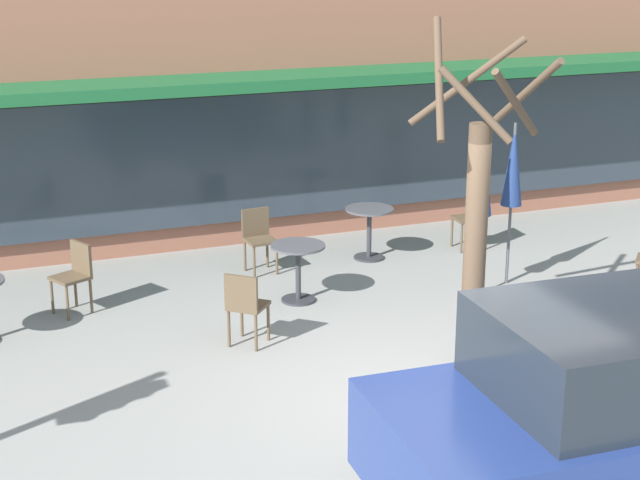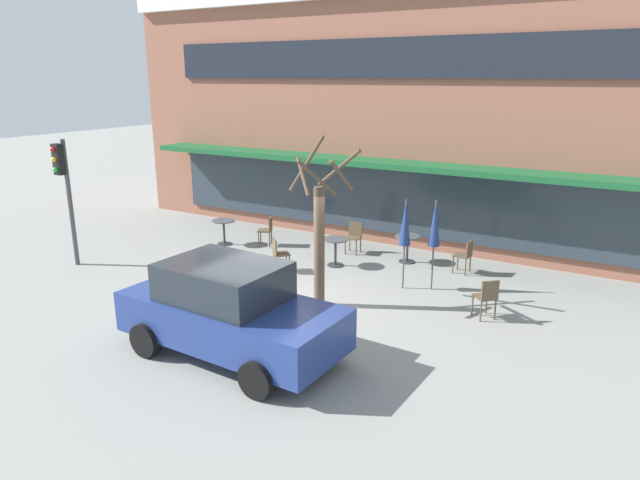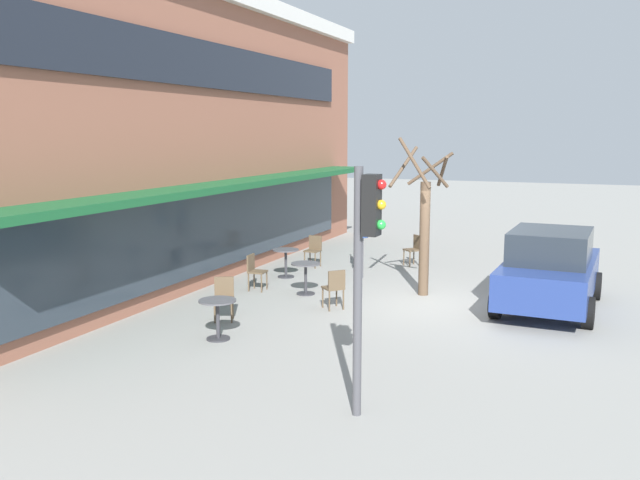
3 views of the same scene
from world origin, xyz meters
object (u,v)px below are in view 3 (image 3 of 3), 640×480
object	(u,v)px
cafe_table_streetside	(286,258)
cafe_chair_4	(314,249)
cafe_chair_1	(255,269)
cafe_chair_2	(414,248)
cafe_chair_0	(224,295)
parked_sedan	(550,269)
patio_umbrella_green_folded	(361,214)
patio_umbrella_cream_folded	(363,217)
cafe_chair_3	(335,286)
traffic_light_pole	(365,251)
cafe_table_near_wall	(218,313)
street_tree	(424,225)
cafe_table_by_tree	(306,273)

from	to	relation	value
cafe_table_streetside	cafe_chair_4	bearing A→B (deg)	-3.85
cafe_chair_1	cafe_chair_2	world-z (taller)	same
cafe_chair_0	parked_sedan	bearing A→B (deg)	-60.02
patio_umbrella_green_folded	cafe_chair_1	size ratio (longest dim) A/B	2.47
patio_umbrella_cream_folded	cafe_chair_2	distance (m)	2.61
cafe_chair_3	traffic_light_pole	size ratio (longest dim) A/B	0.26
patio_umbrella_cream_folded	cafe_chair_0	xyz separation A→B (m)	(-4.95, 1.31, -1.10)
cafe_table_near_wall	traffic_light_pole	size ratio (longest dim) A/B	0.22
cafe_table_streetside	cafe_chair_4	distance (m)	1.65
cafe_chair_4	parked_sedan	bearing A→B (deg)	-109.82
cafe_table_near_wall	cafe_chair_0	world-z (taller)	cafe_chair_0
cafe_chair_1	cafe_table_near_wall	bearing A→B (deg)	-161.83
cafe_chair_4	traffic_light_pole	size ratio (longest dim) A/B	0.26
patio_umbrella_green_folded	cafe_chair_0	size ratio (longest dim) A/B	2.47
cafe_table_near_wall	cafe_chair_3	size ratio (longest dim) A/B	0.85
cafe_chair_0	cafe_chair_1	size ratio (longest dim) A/B	1.00
cafe_table_near_wall	cafe_chair_3	distance (m)	3.11
cafe_chair_3	cafe_chair_4	world-z (taller)	same
patio_umbrella_cream_folded	cafe_chair_3	xyz separation A→B (m)	(-3.30, -0.49, -1.10)
cafe_chair_4	street_tree	bearing A→B (deg)	-119.99
cafe_table_streetside	cafe_chair_3	distance (m)	3.57
cafe_chair_2	parked_sedan	xyz separation A→B (m)	(-3.64, -3.98, 0.35)
cafe_chair_2	cafe_chair_3	distance (m)	5.53
cafe_table_near_wall	street_tree	distance (m)	5.75
cafe_chair_0	cafe_chair_1	bearing A→B (deg)	14.43
cafe_chair_4	cafe_chair_0	bearing A→B (deg)	-175.05
cafe_table_near_wall	cafe_chair_1	bearing A→B (deg)	18.17
parked_sedan	traffic_light_pole	distance (m)	7.36
patio_umbrella_green_folded	cafe_chair_4	bearing A→B (deg)	77.70
cafe_table_by_tree	street_tree	distance (m)	3.03
patio_umbrella_cream_folded	street_tree	xyz separation A→B (m)	(-1.20, -1.93, 0.06)
cafe_table_near_wall	cafe_table_by_tree	bearing A→B (deg)	-0.96
cafe_chair_4	traffic_light_pole	bearing A→B (deg)	-153.17
traffic_light_pole	cafe_chair_3	bearing A→B (deg)	25.40
traffic_light_pole	cafe_chair_4	bearing A→B (deg)	26.83
cafe_table_near_wall	cafe_chair_0	xyz separation A→B (m)	(1.21, 0.58, 0.01)
cafe_table_by_tree	cafe_chair_4	world-z (taller)	cafe_chair_4
cafe_chair_2	traffic_light_pole	size ratio (longest dim) A/B	0.26
cafe_table_near_wall	cafe_chair_2	xyz separation A→B (m)	(8.37, -1.55, 0.01)
cafe_chair_3	patio_umbrella_cream_folded	bearing A→B (deg)	8.45
cafe_chair_1	traffic_light_pole	bearing A→B (deg)	-141.03
cafe_table_by_tree	cafe_chair_1	distance (m)	1.32
cafe_table_near_wall	street_tree	size ratio (longest dim) A/B	0.20
street_tree	traffic_light_pole	xyz separation A→B (m)	(-7.19, -0.98, 0.61)
patio_umbrella_green_folded	traffic_light_pole	world-z (taller)	traffic_light_pole
cafe_table_near_wall	street_tree	world-z (taller)	street_tree
patio_umbrella_green_folded	cafe_chair_2	xyz separation A→B (m)	(1.59, -1.10, -1.10)
cafe_chair_3	traffic_light_pole	xyz separation A→B (m)	(-5.09, -2.42, 1.77)
cafe_table_streetside	patio_umbrella_cream_folded	xyz separation A→B (m)	(0.68, -1.94, 1.11)
cafe_table_streetside	patio_umbrella_green_folded	distance (m)	2.38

